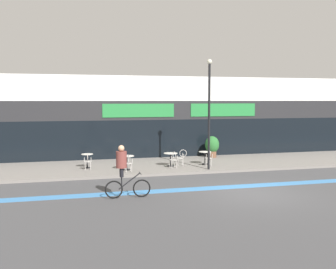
# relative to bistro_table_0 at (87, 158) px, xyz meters

# --- Properties ---
(ground_plane) EXTENTS (120.00, 120.00, 0.00)m
(ground_plane) POSITION_rel_bistro_table_0_xyz_m (6.18, -7.13, -0.65)
(ground_plane) COLOR #424244
(sidewalk_slab) EXTENTS (40.00, 5.50, 0.12)m
(sidewalk_slab) POSITION_rel_bistro_table_0_xyz_m (6.18, 0.12, -0.59)
(sidewalk_slab) COLOR slate
(sidewalk_slab) RESTS_ON ground
(storefront_facade) EXTENTS (40.00, 4.06, 5.28)m
(storefront_facade) POSITION_rel_bistro_table_0_xyz_m (6.18, 4.84, 1.98)
(storefront_facade) COLOR silver
(storefront_facade) RESTS_ON ground
(bike_lane_stripe) EXTENTS (36.00, 0.70, 0.01)m
(bike_lane_stripe) POSITION_rel_bistro_table_0_xyz_m (6.18, -5.78, -0.65)
(bike_lane_stripe) COLOR #3D7AB7
(bike_lane_stripe) RESTS_ON ground
(bistro_table_0) EXTENTS (0.63, 0.63, 0.76)m
(bistro_table_0) POSITION_rel_bistro_table_0_xyz_m (0.00, 0.00, 0.00)
(bistro_table_0) COLOR black
(bistro_table_0) RESTS_ON sidewalk_slab
(bistro_table_1) EXTENTS (0.78, 0.78, 0.75)m
(bistro_table_1) POSITION_rel_bistro_table_0_xyz_m (1.97, -1.13, 0.01)
(bistro_table_1) COLOR black
(bistro_table_1) RESTS_ON sidewalk_slab
(bistro_table_2) EXTENTS (0.77, 0.77, 0.73)m
(bistro_table_2) POSITION_rel_bistro_table_0_xyz_m (4.49, -0.57, -0.01)
(bistro_table_2) COLOR black
(bistro_table_2) RESTS_ON sidewalk_slab
(bistro_table_3) EXTENTS (0.71, 0.71, 0.72)m
(bistro_table_3) POSITION_rel_bistro_table_0_xyz_m (6.55, -0.44, -0.01)
(bistro_table_3) COLOR black
(bistro_table_3) RESTS_ON sidewalk_slab
(cafe_chair_0_near) EXTENTS (0.43, 0.59, 0.90)m
(cafe_chair_0_near) POSITION_rel_bistro_table_0_xyz_m (-0.01, -0.63, -0.02)
(cafe_chair_0_near) COLOR #B7B2AD
(cafe_chair_0_near) RESTS_ON sidewalk_slab
(cafe_chair_1_near) EXTENTS (0.43, 0.59, 0.90)m
(cafe_chair_1_near) POSITION_rel_bistro_table_0_xyz_m (1.97, -1.75, -0.02)
(cafe_chair_1_near) COLOR #B7B2AD
(cafe_chair_1_near) RESTS_ON sidewalk_slab
(cafe_chair_2_near) EXTENTS (0.45, 0.60, 0.90)m
(cafe_chair_2_near) POSITION_rel_bistro_table_0_xyz_m (4.50, -1.20, -0.02)
(cafe_chair_2_near) COLOR #B7B2AD
(cafe_chair_2_near) RESTS_ON sidewalk_slab
(cafe_chair_2_side) EXTENTS (0.59, 0.44, 0.90)m
(cafe_chair_2_side) POSITION_rel_bistro_table_0_xyz_m (5.12, -0.58, -0.02)
(cafe_chair_2_side) COLOR #B7B2AD
(cafe_chair_2_side) RESTS_ON sidewalk_slab
(cafe_chair_3_near) EXTENTS (0.42, 0.58, 0.90)m
(cafe_chair_3_near) POSITION_rel_bistro_table_0_xyz_m (6.55, -1.07, -0.02)
(cafe_chair_3_near) COLOR #B7B2AD
(cafe_chair_3_near) RESTS_ON sidewalk_slab
(planter_pot) EXTENTS (0.90, 0.90, 1.36)m
(planter_pot) POSITION_rel_bistro_table_0_xyz_m (7.91, 2.01, 0.20)
(planter_pot) COLOR brown
(planter_pot) RESTS_ON sidewalk_slab
(lamp_post) EXTENTS (0.26, 0.26, 5.75)m
(lamp_post) POSITION_rel_bistro_table_0_xyz_m (6.17, -2.05, 2.75)
(lamp_post) COLOR black
(lamp_post) RESTS_ON sidewalk_slab
(cyclist_0) EXTENTS (1.78, 0.48, 2.05)m
(cyclist_0) POSITION_rel_bistro_table_0_xyz_m (1.03, -6.53, 0.50)
(cyclist_0) COLOR black
(cyclist_0) RESTS_ON ground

